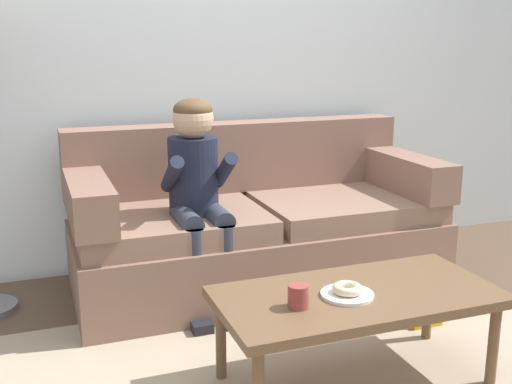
{
  "coord_description": "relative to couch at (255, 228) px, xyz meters",
  "views": [
    {
      "loc": [
        -1.1,
        -2.35,
        1.38
      ],
      "look_at": [
        -0.06,
        0.45,
        0.65
      ],
      "focal_mm": 43.35,
      "sensor_mm": 36.0,
      "label": 1
    }
  ],
  "objects": [
    {
      "name": "plate",
      "position": [
        -0.06,
        -1.2,
        0.08
      ],
      "size": [
        0.21,
        0.21,
        0.01
      ],
      "primitive_type": "cylinder",
      "color": "white",
      "rests_on": "coffee_table"
    },
    {
      "name": "couch",
      "position": [
        0.0,
        0.0,
        0.0
      ],
      "size": [
        2.06,
        0.9,
        0.91
      ],
      "color": "#846051",
      "rests_on": "ground"
    },
    {
      "name": "person_child",
      "position": [
        -0.39,
        -0.2,
        0.34
      ],
      "size": [
        0.34,
        0.58,
        1.1
      ],
      "color": "#1E2338",
      "rests_on": "ground"
    },
    {
      "name": "ground",
      "position": [
        -0.08,
        -0.84,
        -0.34
      ],
      "size": [
        10.0,
        10.0,
        0.0
      ],
      "primitive_type": "plane",
      "color": "brown"
    },
    {
      "name": "mug",
      "position": [
        -0.28,
        -1.23,
        0.11
      ],
      "size": [
        0.08,
        0.08,
        0.09
      ],
      "primitive_type": "cylinder",
      "color": "#993D38",
      "rests_on": "coffee_table"
    },
    {
      "name": "coffee_table",
      "position": [
        0.0,
        -1.18,
        0.03
      ],
      "size": [
        1.14,
        0.56,
        0.41
      ],
      "color": "brown",
      "rests_on": "ground"
    },
    {
      "name": "wall_back",
      "position": [
        -0.08,
        0.56,
        1.06
      ],
      "size": [
        8.0,
        0.1,
        2.8
      ],
      "primitive_type": "cube",
      "color": "silver",
      "rests_on": "ground"
    },
    {
      "name": "area_rug",
      "position": [
        -0.08,
        -1.09,
        -0.33
      ],
      "size": [
        2.63,
        1.71,
        0.01
      ],
      "primitive_type": "cube",
      "color": "tan",
      "rests_on": "ground"
    },
    {
      "name": "toy_controller",
      "position": [
        0.58,
        -0.84,
        -0.31
      ],
      "size": [
        0.23,
        0.09,
        0.05
      ],
      "rotation": [
        0.0,
        0.0,
        -0.38
      ],
      "color": "gold",
      "rests_on": "ground"
    },
    {
      "name": "donut",
      "position": [
        -0.06,
        -1.2,
        0.1
      ],
      "size": [
        0.14,
        0.14,
        0.04
      ],
      "primitive_type": "torus",
      "rotation": [
        0.0,
        0.0,
        0.15
      ],
      "color": "beige",
      "rests_on": "plate"
    }
  ]
}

